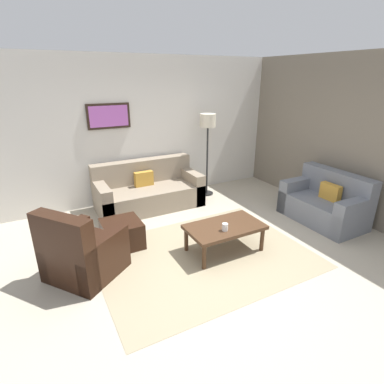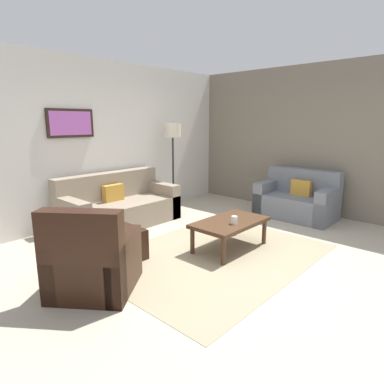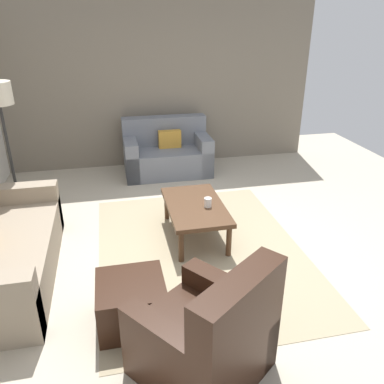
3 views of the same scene
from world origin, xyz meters
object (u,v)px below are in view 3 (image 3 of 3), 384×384
at_px(cup, 208,202).
at_px(lamp_standing, 0,108).
at_px(coffee_table, 195,208).
at_px(couch_loveseat, 166,154).
at_px(armchair_leather, 210,342).
at_px(ottoman, 132,302).

height_order(cup, lamp_standing, lamp_standing).
relative_size(coffee_table, cup, 10.34).
xyz_separation_m(couch_loveseat, armchair_leather, (-4.09, 0.33, 0.00)).
distance_m(armchair_leather, ottoman, 0.83).
bearing_deg(ottoman, armchair_leather, -142.82).
height_order(ottoman, lamp_standing, lamp_standing).
relative_size(armchair_leather, lamp_standing, 0.66).
relative_size(couch_loveseat, armchair_leather, 1.22).
height_order(armchair_leather, coffee_table, armchair_leather).
bearing_deg(cup, ottoman, 141.29).
xyz_separation_m(armchair_leather, cup, (1.86, -0.46, 0.16)).
relative_size(armchair_leather, cup, 10.53).
height_order(ottoman, cup, cup).
bearing_deg(couch_loveseat, armchair_leather, 175.40).
relative_size(couch_loveseat, lamp_standing, 0.80).
relative_size(coffee_table, lamp_standing, 0.64).
distance_m(couch_loveseat, cup, 2.24).
xyz_separation_m(couch_loveseat, cup, (-2.23, -0.13, 0.16)).
xyz_separation_m(ottoman, lamp_standing, (2.22, 1.26, 1.21)).
xyz_separation_m(cup, lamp_standing, (1.03, 2.22, 0.95)).
xyz_separation_m(ottoman, cup, (1.20, -0.96, 0.26)).
relative_size(armchair_leather, coffee_table, 1.02).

